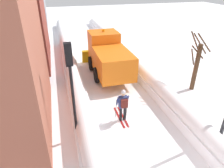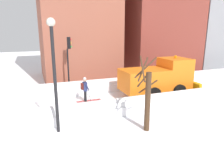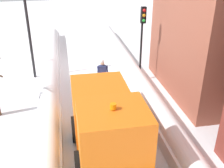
# 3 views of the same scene
# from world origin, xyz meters

# --- Properties ---
(ground_plane) EXTENTS (80.00, 80.00, 0.00)m
(ground_plane) POSITION_xyz_m (0.00, 10.00, 0.00)
(ground_plane) COLOR white
(snowbank_left) EXTENTS (1.10, 36.00, 1.08)m
(snowbank_left) POSITION_xyz_m (-2.48, 10.00, 0.48)
(snowbank_left) COLOR white
(snowbank_left) RESTS_ON ground
(snowbank_right) EXTENTS (1.10, 36.00, 1.01)m
(snowbank_right) POSITION_xyz_m (2.48, 10.00, 0.44)
(snowbank_right) COLOR white
(snowbank_right) RESTS_ON ground
(plow_truck) EXTENTS (3.20, 5.98, 3.12)m
(plow_truck) POSITION_xyz_m (0.24, 9.32, 1.48)
(plow_truck) COLOR orange
(plow_truck) RESTS_ON ground
(skier) EXTENTS (0.62, 1.80, 1.81)m
(skier) POSITION_xyz_m (-0.48, 3.63, 1.00)
(skier) COLOR black
(skier) RESTS_ON ground
(traffic_light_pole) EXTENTS (0.28, 0.42, 4.50)m
(traffic_light_pole) POSITION_xyz_m (-2.91, 3.00, 3.15)
(traffic_light_pole) COLOR black
(traffic_light_pole) RESTS_ON ground
(street_lamp) EXTENTS (0.40, 0.40, 5.59)m
(street_lamp) POSITION_xyz_m (3.54, 1.24, 3.51)
(street_lamp) COLOR black
(street_lamp) RESTS_ON ground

